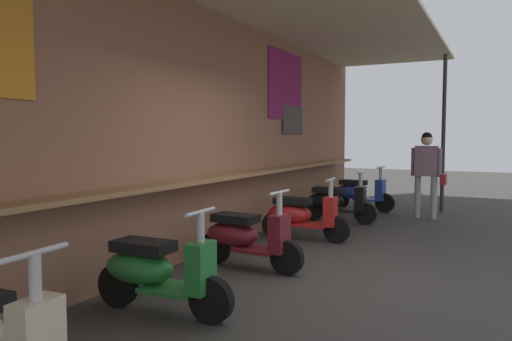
{
  "coord_description": "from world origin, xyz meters",
  "views": [
    {
      "loc": [
        -5.1,
        -1.67,
        1.58
      ],
      "look_at": [
        0.73,
        1.31,
        1.13
      ],
      "focal_mm": 33.9,
      "sensor_mm": 36.0,
      "label": 1
    }
  ],
  "objects_px": {
    "scooter_green": "(155,271)",
    "scooter_maroon": "(244,236)",
    "shopper_with_handbag": "(427,166)",
    "scooter_red": "(300,215)",
    "scooter_black": "(334,202)",
    "scooter_blue": "(358,192)"
  },
  "relations": [
    {
      "from": "scooter_red",
      "to": "scooter_blue",
      "type": "relative_size",
      "value": 1.0
    },
    {
      "from": "scooter_green",
      "to": "scooter_black",
      "type": "relative_size",
      "value": 1.0
    },
    {
      "from": "scooter_blue",
      "to": "scooter_black",
      "type": "bearing_deg",
      "value": -86.01
    },
    {
      "from": "scooter_blue",
      "to": "scooter_green",
      "type": "bearing_deg",
      "value": -86.01
    },
    {
      "from": "scooter_red",
      "to": "scooter_black",
      "type": "distance_m",
      "value": 1.71
    },
    {
      "from": "scooter_blue",
      "to": "shopper_with_handbag",
      "type": "distance_m",
      "value": 1.63
    },
    {
      "from": "shopper_with_handbag",
      "to": "scooter_red",
      "type": "bearing_deg",
      "value": 155.44
    },
    {
      "from": "scooter_red",
      "to": "shopper_with_handbag",
      "type": "relative_size",
      "value": 0.84
    },
    {
      "from": "scooter_maroon",
      "to": "scooter_red",
      "type": "relative_size",
      "value": 1.0
    },
    {
      "from": "scooter_maroon",
      "to": "scooter_green",
      "type": "bearing_deg",
      "value": -86.82
    },
    {
      "from": "scooter_green",
      "to": "scooter_red",
      "type": "distance_m",
      "value": 3.48
    },
    {
      "from": "scooter_green",
      "to": "shopper_with_handbag",
      "type": "xyz_separation_m",
      "value": [
        6.48,
        -1.45,
        0.63
      ]
    },
    {
      "from": "scooter_blue",
      "to": "shopper_with_handbag",
      "type": "xyz_separation_m",
      "value": [
        -0.38,
        -1.45,
        0.63
      ]
    },
    {
      "from": "scooter_green",
      "to": "scooter_maroon",
      "type": "height_order",
      "value": "same"
    },
    {
      "from": "scooter_green",
      "to": "scooter_red",
      "type": "bearing_deg",
      "value": 87.42
    },
    {
      "from": "scooter_green",
      "to": "scooter_blue",
      "type": "relative_size",
      "value": 1.0
    },
    {
      "from": "scooter_green",
      "to": "scooter_blue",
      "type": "xyz_separation_m",
      "value": [
        6.86,
        -0.0,
        0.0
      ]
    },
    {
      "from": "scooter_green",
      "to": "shopper_with_handbag",
      "type": "relative_size",
      "value": 0.84
    },
    {
      "from": "scooter_red",
      "to": "scooter_green",
      "type": "bearing_deg",
      "value": -93.26
    },
    {
      "from": "shopper_with_handbag",
      "to": "scooter_green",
      "type": "bearing_deg",
      "value": 168.64
    },
    {
      "from": "scooter_red",
      "to": "scooter_blue",
      "type": "xyz_separation_m",
      "value": [
        3.38,
        -0.0,
        0.0
      ]
    },
    {
      "from": "scooter_red",
      "to": "scooter_blue",
      "type": "bearing_deg",
      "value": 86.74
    }
  ]
}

